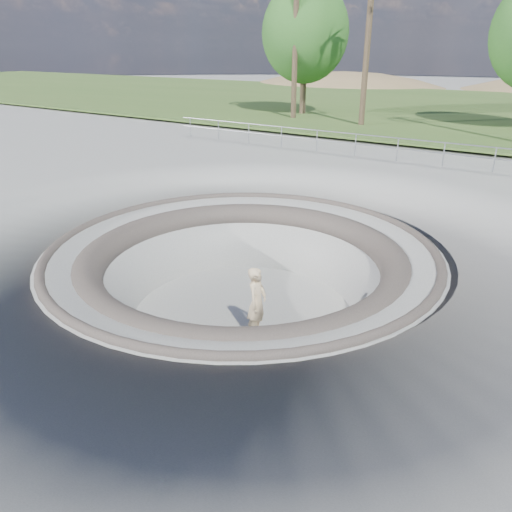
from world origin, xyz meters
name	(u,v)px	position (x,y,z in m)	size (l,w,h in m)	color
ground	(243,248)	(0.00, 0.00, 0.00)	(180.00, 180.00, 0.00)	#A2A19D
skate_bowl	(243,309)	(0.00, 0.00, -1.83)	(14.00, 14.00, 4.10)	#A2A19D
grass_strip	(491,110)	(0.00, 34.00, 0.22)	(180.00, 36.00, 0.12)	#3A5823
safety_railing	(398,149)	(0.00, 12.00, 0.69)	(25.00, 0.06, 1.03)	#93959B
skateboard	(257,336)	(1.08, -0.94, -1.84)	(0.76, 0.25, 0.08)	#93643B
skater	(257,303)	(1.08, -0.94, -0.90)	(0.67, 0.44, 1.85)	#D4B689
bushy_tree_left	(305,33)	(-11.25, 23.81, 5.74)	(6.22, 5.66, 8.98)	brown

